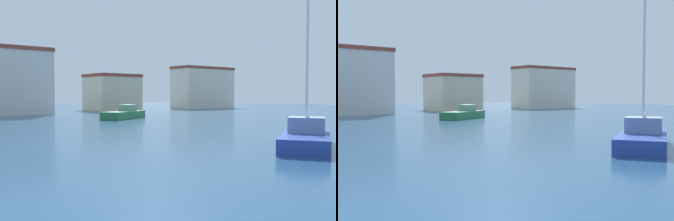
% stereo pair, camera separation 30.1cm
% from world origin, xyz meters
% --- Properties ---
extents(water, '(160.00, 160.00, 0.00)m').
position_xyz_m(water, '(15.00, 20.00, 0.00)').
color(water, navy).
rests_on(water, ground).
extents(motorboat_green_near_pier, '(6.28, 4.68, 1.49)m').
position_xyz_m(motorboat_green_near_pier, '(24.09, 31.16, 0.50)').
color(motorboat_green_near_pier, '#28703D').
rests_on(motorboat_green_near_pier, water).
extents(sailboat_blue_mid_harbor, '(6.78, 5.13, 10.26)m').
position_xyz_m(sailboat_blue_mid_harbor, '(18.85, 6.43, 0.54)').
color(sailboat_blue_mid_harbor, '#233D93').
rests_on(sailboat_blue_mid_harbor, water).
extents(yacht_club, '(11.25, 7.06, 8.50)m').
position_xyz_m(yacht_club, '(16.18, 47.28, 4.26)').
color(yacht_club, beige).
rests_on(yacht_club, ground).
extents(waterfront_apartments, '(7.68, 6.77, 5.90)m').
position_xyz_m(waterfront_apartments, '(34.96, 51.96, 2.96)').
color(waterfront_apartments, beige).
rests_on(waterfront_apartments, ground).
extents(harbor_office, '(12.25, 5.33, 7.81)m').
position_xyz_m(harbor_office, '(54.14, 50.49, 3.91)').
color(harbor_office, beige).
rests_on(harbor_office, ground).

